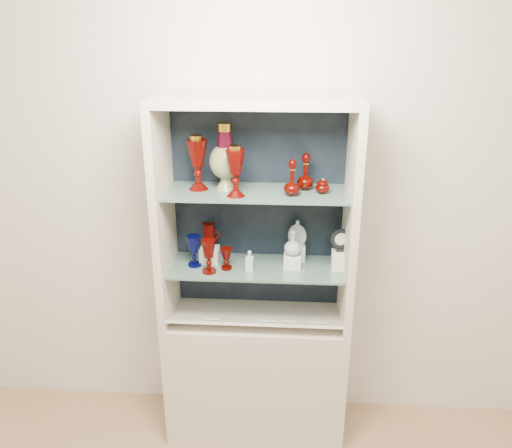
# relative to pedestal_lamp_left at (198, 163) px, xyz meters

# --- Properties ---
(wall_back) EXTENTS (3.50, 0.02, 2.80)m
(wall_back) POSITION_rel_pedestal_lamp_left_xyz_m (0.30, 0.18, -0.21)
(wall_back) COLOR beige
(wall_back) RESTS_ON ground
(cabinet_base) EXTENTS (1.00, 0.40, 0.75)m
(cabinet_base) POSITION_rel_pedestal_lamp_left_xyz_m (0.30, -0.04, -1.23)
(cabinet_base) COLOR beige
(cabinet_base) RESTS_ON ground
(cabinet_back_panel) EXTENTS (0.98, 0.02, 1.15)m
(cabinet_back_panel) POSITION_rel_pedestal_lamp_left_xyz_m (0.30, 0.15, -0.28)
(cabinet_back_panel) COLOR black
(cabinet_back_panel) RESTS_ON cabinet_base
(cabinet_side_left) EXTENTS (0.04, 0.40, 1.15)m
(cabinet_side_left) POSITION_rel_pedestal_lamp_left_xyz_m (-0.18, -0.04, -0.28)
(cabinet_side_left) COLOR beige
(cabinet_side_left) RESTS_ON cabinet_base
(cabinet_side_right) EXTENTS (0.04, 0.40, 1.15)m
(cabinet_side_right) POSITION_rel_pedestal_lamp_left_xyz_m (0.78, -0.04, -0.28)
(cabinet_side_right) COLOR beige
(cabinet_side_right) RESTS_ON cabinet_base
(cabinet_top_cap) EXTENTS (1.00, 0.40, 0.04)m
(cabinet_top_cap) POSITION_rel_pedestal_lamp_left_xyz_m (0.30, -0.04, 0.31)
(cabinet_top_cap) COLOR beige
(cabinet_top_cap) RESTS_ON cabinet_side_left
(shelf_lower) EXTENTS (0.92, 0.34, 0.01)m
(shelf_lower) POSITION_rel_pedestal_lamp_left_xyz_m (0.30, -0.02, -0.56)
(shelf_lower) COLOR slate
(shelf_lower) RESTS_ON cabinet_side_left
(shelf_upper) EXTENTS (0.92, 0.34, 0.01)m
(shelf_upper) POSITION_rel_pedestal_lamp_left_xyz_m (0.30, -0.02, -0.14)
(shelf_upper) COLOR slate
(shelf_upper) RESTS_ON cabinet_side_left
(label_ledge) EXTENTS (0.92, 0.17, 0.09)m
(label_ledge) POSITION_rel_pedestal_lamp_left_xyz_m (0.30, -0.15, -0.83)
(label_ledge) COLOR beige
(label_ledge) RESTS_ON cabinet_base
(label_card_0) EXTENTS (0.10, 0.06, 0.03)m
(label_card_0) POSITION_rel_pedestal_lamp_left_xyz_m (0.36, -0.15, -0.81)
(label_card_0) COLOR white
(label_card_0) RESTS_ON label_ledge
(label_card_1) EXTENTS (0.10, 0.06, 0.03)m
(label_card_1) POSITION_rel_pedestal_lamp_left_xyz_m (0.63, -0.15, -0.81)
(label_card_1) COLOR white
(label_card_1) RESTS_ON label_ledge
(label_card_2) EXTENTS (0.10, 0.06, 0.03)m
(label_card_2) POSITION_rel_pedestal_lamp_left_xyz_m (0.07, -0.15, -0.81)
(label_card_2) COLOR white
(label_card_2) RESTS_ON label_ledge
(label_card_3) EXTENTS (0.10, 0.06, 0.03)m
(label_card_3) POSITION_rel_pedestal_lamp_left_xyz_m (0.47, -0.15, -0.81)
(label_card_3) COLOR white
(label_card_3) RESTS_ON label_ledge
(pedestal_lamp_left) EXTENTS (0.13, 0.13, 0.28)m
(pedestal_lamp_left) POSITION_rel_pedestal_lamp_left_xyz_m (0.00, 0.00, 0.00)
(pedestal_lamp_left) COLOR #480703
(pedestal_lamp_left) RESTS_ON shelf_upper
(pedestal_lamp_right) EXTENTS (0.13, 0.13, 0.25)m
(pedestal_lamp_right) POSITION_rel_pedestal_lamp_left_xyz_m (0.20, -0.10, -0.01)
(pedestal_lamp_right) COLOR #480703
(pedestal_lamp_right) RESTS_ON shelf_upper
(enamel_urn) EXTENTS (0.19, 0.19, 0.34)m
(enamel_urn) POSITION_rel_pedestal_lamp_left_xyz_m (0.14, 0.02, 0.03)
(enamel_urn) COLOR #0C3F12
(enamel_urn) RESTS_ON shelf_upper
(ruby_decanter_a) EXTENTS (0.11, 0.11, 0.20)m
(ruby_decanter_a) POSITION_rel_pedestal_lamp_left_xyz_m (0.48, -0.08, -0.04)
(ruby_decanter_a) COLOR #460400
(ruby_decanter_a) RESTS_ON shelf_upper
(ruby_decanter_b) EXTENTS (0.09, 0.09, 0.20)m
(ruby_decanter_b) POSITION_rel_pedestal_lamp_left_xyz_m (0.54, 0.03, -0.04)
(ruby_decanter_b) COLOR #460400
(ruby_decanter_b) RESTS_ON shelf_upper
(lidded_bowl) EXTENTS (0.08, 0.08, 0.08)m
(lidded_bowl) POSITION_rel_pedestal_lamp_left_xyz_m (0.63, -0.03, -0.10)
(lidded_bowl) COLOR #460400
(lidded_bowl) RESTS_ON shelf_upper
(cobalt_goblet) EXTENTS (0.09, 0.09, 0.17)m
(cobalt_goblet) POSITION_rel_pedestal_lamp_left_xyz_m (-0.03, -0.03, -0.47)
(cobalt_goblet) COLOR #05073B
(cobalt_goblet) RESTS_ON shelf_lower
(ruby_goblet_tall) EXTENTS (0.09, 0.09, 0.18)m
(ruby_goblet_tall) POSITION_rel_pedestal_lamp_left_xyz_m (0.06, -0.11, -0.47)
(ruby_goblet_tall) COLOR #480703
(ruby_goblet_tall) RESTS_ON shelf_lower
(ruby_goblet_small) EXTENTS (0.08, 0.08, 0.12)m
(ruby_goblet_small) POSITION_rel_pedestal_lamp_left_xyz_m (0.14, -0.06, -0.50)
(ruby_goblet_small) COLOR #460400
(ruby_goblet_small) RESTS_ON shelf_lower
(riser_ruby_pitcher) EXTENTS (0.10, 0.10, 0.08)m
(riser_ruby_pitcher) POSITION_rel_pedestal_lamp_left_xyz_m (0.04, 0.03, -0.52)
(riser_ruby_pitcher) COLOR silver
(riser_ruby_pitcher) RESTS_ON shelf_lower
(ruby_pitcher) EXTENTS (0.11, 0.07, 0.14)m
(ruby_pitcher) POSITION_rel_pedestal_lamp_left_xyz_m (0.04, 0.03, -0.41)
(ruby_pitcher) COLOR #480703
(ruby_pitcher) RESTS_ON riser_ruby_pitcher
(clear_square_bottle) EXTENTS (0.04, 0.04, 0.12)m
(clear_square_bottle) POSITION_rel_pedestal_lamp_left_xyz_m (0.27, -0.08, -0.50)
(clear_square_bottle) COLOR #ACBAC8
(clear_square_bottle) RESTS_ON shelf_lower
(riser_flat_flask) EXTENTS (0.09, 0.09, 0.09)m
(riser_flat_flask) POSITION_rel_pedestal_lamp_left_xyz_m (0.51, 0.08, -0.51)
(riser_flat_flask) COLOR silver
(riser_flat_flask) RESTS_ON shelf_lower
(flat_flask) EXTENTS (0.11, 0.06, 0.14)m
(flat_flask) POSITION_rel_pedestal_lamp_left_xyz_m (0.51, 0.08, -0.40)
(flat_flask) COLOR silver
(flat_flask) RESTS_ON riser_flat_flask
(riser_clear_round_decanter) EXTENTS (0.09, 0.09, 0.07)m
(riser_clear_round_decanter) POSITION_rel_pedestal_lamp_left_xyz_m (0.49, -0.02, -0.52)
(riser_clear_round_decanter) COLOR silver
(riser_clear_round_decanter) RESTS_ON shelf_lower
(clear_round_decanter) EXTENTS (0.12, 0.12, 0.14)m
(clear_round_decanter) POSITION_rel_pedestal_lamp_left_xyz_m (0.49, -0.02, -0.42)
(clear_round_decanter) COLOR #ACBAC8
(clear_round_decanter) RESTS_ON riser_clear_round_decanter
(riser_cameo_medallion) EXTENTS (0.08, 0.08, 0.10)m
(riser_cameo_medallion) POSITION_rel_pedestal_lamp_left_xyz_m (0.74, -0.02, -0.51)
(riser_cameo_medallion) COLOR silver
(riser_cameo_medallion) RESTS_ON shelf_lower
(cameo_medallion) EXTENTS (0.11, 0.06, 0.13)m
(cameo_medallion) POSITION_rel_pedestal_lamp_left_xyz_m (0.74, -0.02, -0.39)
(cameo_medallion) COLOR black
(cameo_medallion) RESTS_ON riser_cameo_medallion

